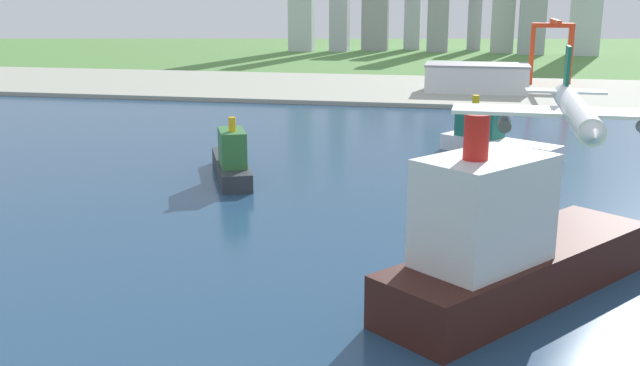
{
  "coord_description": "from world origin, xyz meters",
  "views": [
    {
      "loc": [
        12.6,
        18.3,
        61.14
      ],
      "look_at": [
        -18.94,
        175.84,
        19.56
      ],
      "focal_mm": 41.49,
      "sensor_mm": 36.0,
      "label": 1
    }
  ],
  "objects": [
    {
      "name": "container_barge",
      "position": [
        -63.91,
        249.17,
        6.42
      ],
      "size": [
        26.97,
        45.93,
        22.07
      ],
      "color": "#2D3338",
      "rests_on": "water_bay"
    },
    {
      "name": "cargo_ship",
      "position": [
        21.94,
        162.48,
        11.46
      ],
      "size": [
        58.87,
        67.81,
        39.72
      ],
      "color": "#381914",
      "rests_on": "water_bay"
    },
    {
      "name": "industrial_pier",
      "position": [
        0.0,
        490.0,
        1.25
      ],
      "size": [
        840.0,
        140.0,
        2.5
      ],
      "primitive_type": "cube",
      "color": "#A5A797",
      "rests_on": "ground"
    },
    {
      "name": "ground_plane",
      "position": [
        0.0,
        300.0,
        0.0
      ],
      "size": [
        2400.0,
        2400.0,
        0.0
      ],
      "primitive_type": "plane",
      "color": "#52863F"
    },
    {
      "name": "port_crane_red",
      "position": [
        64.71,
        523.4,
        33.06
      ],
      "size": [
        26.46,
        47.09,
        42.03
      ],
      "color": "red",
      "rests_on": "industrial_pier"
    },
    {
      "name": "airplane_landing",
      "position": [
        26.97,
        121.57,
        45.65
      ],
      "size": [
        32.88,
        37.15,
        10.72
      ],
      "color": "white"
    },
    {
      "name": "ferry_boat",
      "position": [
        22.96,
        306.4,
        6.36
      ],
      "size": [
        46.06,
        35.07,
        22.19
      ],
      "color": "white",
      "rests_on": "water_bay"
    },
    {
      "name": "warehouse_main",
      "position": [
        17.32,
        477.45,
        10.9
      ],
      "size": [
        61.56,
        31.46,
        16.76
      ],
      "color": "white",
      "rests_on": "industrial_pier"
    },
    {
      "name": "water_bay",
      "position": [
        0.0,
        240.0,
        0.07
      ],
      "size": [
        840.0,
        360.0,
        0.15
      ],
      "primitive_type": "cube",
      "color": "navy",
      "rests_on": "ground"
    }
  ]
}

